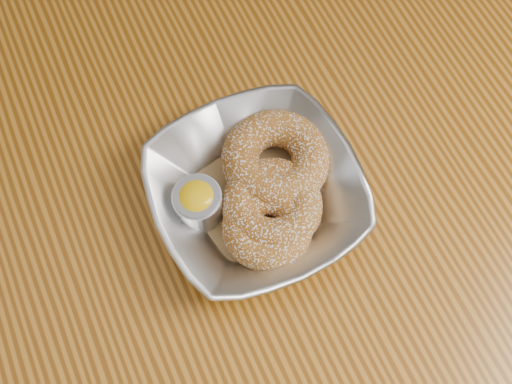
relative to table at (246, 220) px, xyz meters
name	(u,v)px	position (x,y,z in m)	size (l,w,h in m)	color
ground_plane	(251,320)	(0.00, 0.00, -0.65)	(4.00, 4.00, 0.00)	#565659
table	(246,220)	(0.00, 0.00, 0.00)	(1.20, 0.80, 0.75)	#8F5414
serving_bowl	(256,194)	(0.00, -0.02, 0.12)	(0.21, 0.21, 0.05)	#B4B6BB
parchment	(256,200)	(0.00, -0.02, 0.11)	(0.14, 0.14, 0.00)	olive
donut_back	(275,159)	(0.04, 0.01, 0.13)	(0.11, 0.11, 0.04)	#935419
donut_front	(272,205)	(0.01, -0.04, 0.13)	(0.10, 0.10, 0.04)	#935419
donut_extra	(267,227)	(0.00, -0.06, 0.12)	(0.09, 0.09, 0.03)	#935419
ramekin	(198,203)	(-0.05, -0.01, 0.13)	(0.05, 0.05, 0.05)	#B4B6BB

